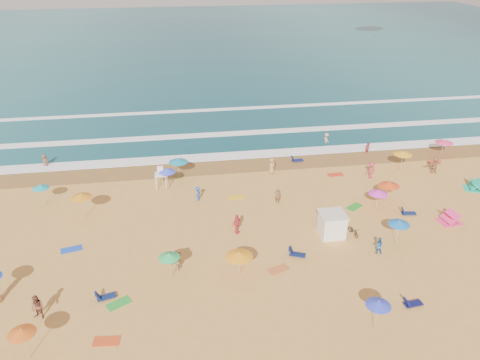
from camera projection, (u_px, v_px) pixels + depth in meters
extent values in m
plane|color=gold|center=(264.00, 224.00, 42.16)|extent=(220.00, 220.00, 0.00)
cube|color=#0C4756|center=(198.00, 43.00, 115.95)|extent=(220.00, 140.00, 0.18)
plane|color=olive|center=(242.00, 165.00, 53.14)|extent=(220.00, 220.00, 0.00)
cube|color=white|center=(239.00, 155.00, 55.29)|extent=(200.00, 2.20, 0.05)
cube|color=white|center=(231.00, 134.00, 61.44)|extent=(200.00, 1.60, 0.05)
cube|color=white|center=(222.00, 109.00, 70.22)|extent=(200.00, 1.20, 0.05)
cube|color=white|center=(332.00, 225.00, 40.17)|extent=(2.00, 2.00, 2.00)
cube|color=silver|center=(333.00, 214.00, 39.68)|extent=(2.20, 2.20, 0.12)
imported|color=black|center=(353.00, 231.00, 40.43)|extent=(0.83, 1.60, 0.80)
cone|color=#F4A719|center=(403.00, 153.00, 50.71)|extent=(2.03, 2.03, 0.35)
cone|color=blue|center=(379.00, 303.00, 29.66)|extent=(1.64, 1.64, 0.35)
cone|color=blue|center=(399.00, 223.00, 38.41)|extent=(1.79, 1.79, 0.35)
cone|color=teal|center=(178.00, 161.00, 49.57)|extent=(2.04, 2.04, 0.35)
cone|color=#159AAF|center=(41.00, 186.00, 44.27)|extent=(1.55, 1.55, 0.35)
cone|color=orange|center=(81.00, 196.00, 42.02)|extent=(1.90, 1.90, 0.35)
cone|color=#FF3872|center=(444.00, 141.00, 54.46)|extent=(2.03, 2.03, 0.35)
cone|color=#E14517|center=(389.00, 184.00, 44.59)|extent=(1.91, 1.91, 0.35)
cone|color=green|center=(169.00, 256.00, 34.36)|extent=(1.61, 1.61, 0.35)
cone|color=orange|center=(239.00, 255.00, 34.71)|extent=(2.07, 2.07, 0.35)
cone|color=#E833C3|center=(378.00, 192.00, 43.50)|extent=(1.78, 1.78, 0.35)
cone|color=#384AFF|center=(167.00, 170.00, 47.27)|extent=(1.69, 1.69, 0.35)
cone|color=#D65A16|center=(21.00, 331.00, 27.57)|extent=(1.65, 1.65, 0.35)
cone|color=orange|center=(387.00, 185.00, 44.69)|extent=(1.70, 1.70, 0.35)
cube|color=#101F51|center=(106.00, 297.00, 33.32)|extent=(1.40, 0.89, 0.34)
cube|color=#0E1B4A|center=(297.00, 255.00, 37.78)|extent=(1.42, 1.01, 0.34)
cube|color=#0E1146|center=(413.00, 304.00, 32.69)|extent=(1.35, 0.70, 0.34)
cube|color=#102251|center=(409.00, 213.00, 43.48)|extent=(1.37, 0.76, 0.34)
cube|color=#101A53|center=(298.00, 160.00, 53.92)|extent=(1.34, 0.66, 0.34)
cube|color=#D2451A|center=(107.00, 341.00, 29.85)|extent=(1.77, 1.01, 0.03)
cube|color=blue|center=(71.00, 249.00, 38.68)|extent=(1.85, 1.22, 0.03)
cube|color=green|center=(119.00, 303.00, 32.95)|extent=(1.90, 1.59, 0.03)
cube|color=yellow|center=(236.00, 197.00, 46.49)|extent=(1.77, 1.01, 0.03)
cube|color=#C5622E|center=(279.00, 269.00, 36.34)|extent=(1.89, 1.40, 0.03)
cube|color=red|center=(335.00, 175.00, 50.93)|extent=(1.73, 0.92, 0.03)
cube|color=#249325|center=(354.00, 207.00, 44.83)|extent=(1.89, 1.66, 0.03)
cube|color=#C7472E|center=(434.00, 161.00, 53.99)|extent=(1.89, 1.39, 0.03)
imported|color=#DC3749|center=(237.00, 224.00, 40.48)|extent=(1.10, 1.04, 1.83)
imported|color=#2454A8|center=(198.00, 194.00, 45.56)|extent=(1.01, 1.12, 1.51)
imported|color=brown|center=(278.00, 196.00, 45.18)|extent=(0.68, 0.65, 1.56)
imported|color=#2563AF|center=(378.00, 245.00, 37.92)|extent=(0.85, 0.74, 1.49)
imported|color=#AF7550|center=(435.00, 165.00, 50.96)|extent=(1.77, 0.68, 1.87)
imported|color=#BE2F3D|center=(371.00, 170.00, 49.86)|extent=(1.34, 1.06, 1.81)
imported|color=tan|center=(178.00, 259.00, 36.05)|extent=(1.21, 1.67, 1.74)
imported|color=tan|center=(326.00, 139.00, 58.52)|extent=(0.76, 1.12, 1.61)
imported|color=brown|center=(45.00, 161.00, 52.54)|extent=(1.01, 0.93, 1.73)
imported|color=brown|center=(38.00, 307.00, 31.27)|extent=(1.12, 1.01, 1.87)
imported|color=tan|center=(272.00, 166.00, 50.80)|extent=(1.05, 1.03, 1.83)
imported|color=#B42D3A|center=(368.00, 148.00, 56.10)|extent=(0.89, 0.80, 1.50)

